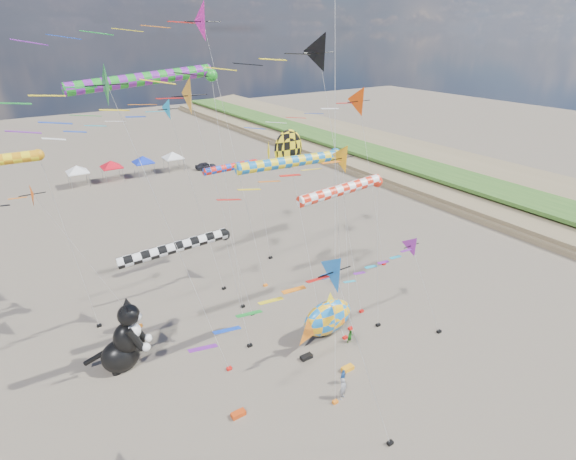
# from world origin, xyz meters

# --- Properties ---
(ground) EXTENTS (260.00, 260.00, 0.00)m
(ground) POSITION_xyz_m (0.00, 0.00, 0.00)
(ground) COLOR brown
(ground) RESTS_ON ground
(delta_kite_0) EXTENTS (11.24, 1.69, 17.75)m
(delta_kite_0) POSITION_xyz_m (-5.83, 20.89, 16.44)
(delta_kite_0) COLOR #1C9BCF
(delta_kite_0) RESTS_ON ground
(delta_kite_1) EXTENTS (10.78, 2.07, 15.58)m
(delta_kite_1) POSITION_xyz_m (1.48, 9.76, 14.19)
(delta_kite_1) COLOR #FCA314
(delta_kite_1) RESTS_ON ground
(delta_kite_2) EXTENTS (12.92, 2.17, 20.87)m
(delta_kite_2) POSITION_xyz_m (-10.78, 10.90, 19.45)
(delta_kite_2) COLOR #187C2B
(delta_kite_2) RESTS_ON ground
(delta_kite_3) EXTENTS (10.41, 1.72, 13.47)m
(delta_kite_3) POSITION_xyz_m (-14.37, 19.42, 12.22)
(delta_kite_3) COLOR #D94807
(delta_kite_3) RESTS_ON ground
(delta_kite_4) EXTENTS (12.75, 2.65, 19.64)m
(delta_kite_4) POSITION_xyz_m (-4.25, 15.89, 18.05)
(delta_kite_4) COLOR #FCA226
(delta_kite_4) RESTS_ON ground
(delta_kite_5) EXTENTS (15.25, 2.73, 22.15)m
(delta_kite_5) POSITION_xyz_m (2.22, 11.08, 20.52)
(delta_kite_5) COLOR black
(delta_kite_5) RESTS_ON ground
(delta_kite_6) EXTENTS (10.24, 2.00, 13.43)m
(delta_kite_6) POSITION_xyz_m (-4.66, 0.11, 12.10)
(delta_kite_6) COLOR blue
(delta_kite_6) RESTS_ON ground
(delta_kite_7) EXTENTS (9.55, 1.61, 9.21)m
(delta_kite_7) POSITION_xyz_m (5.68, 5.56, 8.00)
(delta_kite_7) COLOR purple
(delta_kite_7) RESTS_ON ground
(delta_kite_8) EXTENTS (14.91, 2.99, 24.13)m
(delta_kite_8) POSITION_xyz_m (-1.62, 19.24, 22.39)
(delta_kite_8) COLOR #FA21AC
(delta_kite_8) RESTS_ON ground
(delta_kite_9) EXTENTS (14.76, 2.69, 18.06)m
(delta_kite_9) POSITION_xyz_m (9.52, 16.15, 16.45)
(delta_kite_9) COLOR #EF4A0A
(delta_kite_9) RESTS_ON ground
(windsock_0) EXTENTS (6.98, 0.70, 10.93)m
(windsock_0) POSITION_xyz_m (2.31, 23.71, 10.50)
(windsock_0) COLOR red
(windsock_0) RESTS_ON ground
(windsock_1) EXTENTS (8.54, 0.74, 10.13)m
(windsock_1) POSITION_xyz_m (-7.23, 12.34, 9.70)
(windsock_1) COLOR black
(windsock_1) RESTS_ON ground
(windsock_2) EXTENTS (11.02, 0.84, 19.63)m
(windsock_2) POSITION_xyz_m (-6.39, 17.30, 19.15)
(windsock_2) COLOR #1B9521
(windsock_2) RESTS_ON ground
(windsock_4) EXTENTS (8.10, 0.78, 12.96)m
(windsock_4) POSITION_xyz_m (2.97, 8.86, 12.51)
(windsock_4) COLOR red
(windsock_4) RESTS_ON ground
(windsock_5) EXTENTS (9.25, 0.78, 14.55)m
(windsock_5) POSITION_xyz_m (0.81, 11.51, 14.09)
(windsock_5) COLOR #126AB8
(windsock_5) RESTS_ON ground
(angelfish_kite) EXTENTS (3.74, 3.02, 16.10)m
(angelfish_kite) POSITION_xyz_m (0.59, 12.28, 14.66)
(angelfish_kite) COLOR yellow
(angelfish_kite) RESTS_ON ground
(cat_inflatable) EXTENTS (4.51, 3.52, 5.45)m
(cat_inflatable) POSITION_xyz_m (-11.09, 15.36, 2.72)
(cat_inflatable) COLOR black
(cat_inflatable) RESTS_ON ground
(fish_inflatable) EXTENTS (5.85, 2.83, 3.98)m
(fish_inflatable) POSITION_xyz_m (2.93, 10.09, 1.77)
(fish_inflatable) COLOR blue
(fish_inflatable) RESTS_ON ground
(person_adult) EXTENTS (0.69, 0.56, 1.62)m
(person_adult) POSITION_xyz_m (-0.16, 4.41, 0.81)
(person_adult) COLOR gray
(person_adult) RESTS_ON ground
(child_green) EXTENTS (0.53, 0.42, 1.07)m
(child_green) POSITION_xyz_m (4.04, 8.53, 0.53)
(child_green) COLOR #1E831C
(child_green) RESTS_ON ground
(child_blue) EXTENTS (0.71, 0.48, 1.12)m
(child_blue) POSITION_xyz_m (0.73, 5.45, 0.56)
(child_blue) COLOR #2A62AF
(child_blue) RESTS_ON ground
(kite_bag_0) EXTENTS (0.90, 0.44, 0.30)m
(kite_bag_0) POSITION_xyz_m (8.43, 17.36, 0.15)
(kite_bag_0) COLOR blue
(kite_bag_0) RESTS_ON ground
(kite_bag_1) EXTENTS (0.90, 0.44, 0.30)m
(kite_bag_1) POSITION_xyz_m (0.11, 8.84, 0.15)
(kite_bag_1) COLOR black
(kite_bag_1) RESTS_ON ground
(kite_bag_2) EXTENTS (0.90, 0.44, 0.30)m
(kite_bag_2) POSITION_xyz_m (1.83, 6.25, 0.15)
(kite_bag_2) COLOR #FF9E15
(kite_bag_2) RESTS_ON ground
(kite_bag_3) EXTENTS (0.90, 0.44, 0.30)m
(kite_bag_3) POSITION_xyz_m (-6.54, 6.84, 0.15)
(kite_bag_3) COLOR #C53A0D
(kite_bag_3) RESTS_ON ground
(tent_row) EXTENTS (19.20, 4.20, 3.80)m
(tent_row) POSITION_xyz_m (1.50, 60.00, 3.15)
(tent_row) COLOR white
(tent_row) RESTS_ON ground
(parked_car) EXTENTS (3.62, 1.67, 1.20)m
(parked_car) POSITION_xyz_m (13.90, 58.00, 0.60)
(parked_car) COLOR #26262D
(parked_car) RESTS_ON ground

